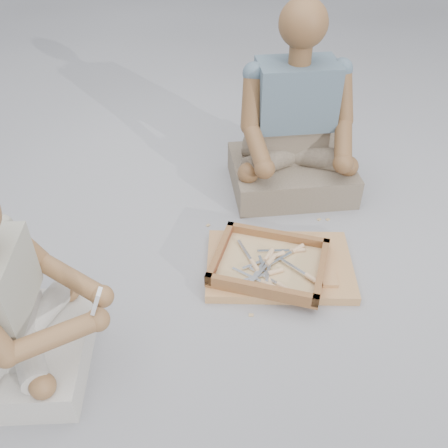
{
  "coord_description": "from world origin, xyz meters",
  "views": [
    {
      "loc": [
        -0.07,
        -1.42,
        1.62
      ],
      "look_at": [
        -0.05,
        0.22,
        0.3
      ],
      "focal_mm": 40.0,
      "sensor_mm": 36.0,
      "label": 1
    }
  ],
  "objects_px": {
    "carved_panel": "(279,265)",
    "craftsman": "(17,314)",
    "companion": "(294,133)",
    "tool_tray": "(269,264)"
  },
  "relations": [
    {
      "from": "carved_panel",
      "to": "craftsman",
      "type": "distance_m",
      "value": 1.14
    },
    {
      "from": "craftsman",
      "to": "companion",
      "type": "xyz_separation_m",
      "value": [
        1.11,
        1.18,
        0.06
      ]
    },
    {
      "from": "carved_panel",
      "to": "companion",
      "type": "distance_m",
      "value": 0.76
    },
    {
      "from": "companion",
      "to": "craftsman",
      "type": "bearing_deg",
      "value": 40.57
    },
    {
      "from": "tool_tray",
      "to": "companion",
      "type": "distance_m",
      "value": 0.79
    },
    {
      "from": "companion",
      "to": "tool_tray",
      "type": "bearing_deg",
      "value": 69.93
    },
    {
      "from": "tool_tray",
      "to": "companion",
      "type": "bearing_deg",
      "value": 76.1
    },
    {
      "from": "tool_tray",
      "to": "craftsman",
      "type": "relative_size",
      "value": 0.72
    },
    {
      "from": "carved_panel",
      "to": "tool_tray",
      "type": "relative_size",
      "value": 1.14
    },
    {
      "from": "craftsman",
      "to": "companion",
      "type": "height_order",
      "value": "companion"
    }
  ]
}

